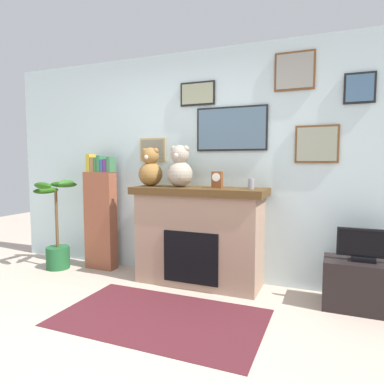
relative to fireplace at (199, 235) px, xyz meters
name	(u,v)px	position (x,y,z in m)	size (l,w,h in m)	color
ground_plane	(88,362)	(-0.14, -1.70, -0.54)	(12.00, 12.00, 0.00)	#BCA796
back_wall	(198,165)	(-0.13, 0.30, 0.77)	(5.20, 0.15, 2.60)	silver
fireplace	(199,235)	(0.00, 0.00, 0.00)	(1.47, 0.54, 1.07)	#9B7B65
bookshelf	(101,215)	(-1.34, 0.04, 0.14)	(0.40, 0.16, 1.44)	brown
potted_plant	(57,233)	(-1.86, -0.16, -0.09)	(0.50, 0.55, 1.12)	#1E592D
tv_stand	(362,285)	(1.62, -0.06, -0.32)	(0.67, 0.40, 0.45)	black
television	(364,246)	(1.62, -0.06, 0.04)	(0.46, 0.14, 0.30)	black
area_rug	(161,317)	(0.00, -0.92, -0.54)	(1.77, 1.05, 0.01)	#4E1D24
candle_jar	(251,184)	(0.57, -0.02, 0.58)	(0.06, 0.06, 0.11)	gray
mantel_clock	(217,180)	(0.21, -0.02, 0.62)	(0.11, 0.08, 0.18)	brown
teddy_bear_brown	(150,169)	(-0.59, -0.02, 0.73)	(0.27, 0.27, 0.44)	olive
teddy_bear_tan	(180,168)	(-0.22, -0.02, 0.73)	(0.28, 0.28, 0.46)	#A29785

